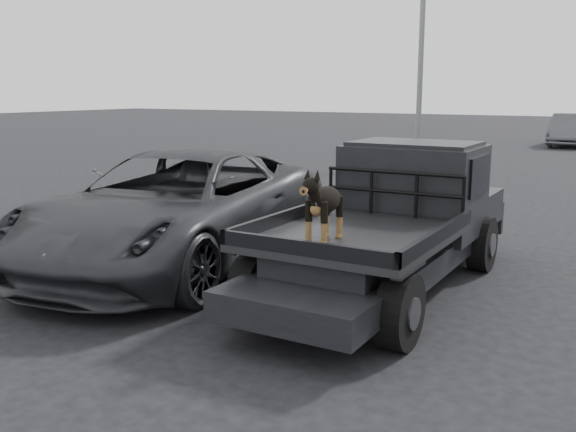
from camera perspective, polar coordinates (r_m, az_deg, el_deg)
The scene contains 7 objects.
ground at distance 6.58m, azimuth 8.00°, elevation -11.12°, with size 120.00×120.00×0.00m, color black.
flatbed_ute at distance 8.12m, azimuth 8.68°, elevation -3.38°, with size 2.00×5.40×0.92m, color black, non-canonical shape.
ute_cab at distance 8.83m, azimuth 11.15°, elevation 3.66°, with size 1.72×1.30×0.88m, color black, non-canonical shape.
headache_rack at distance 8.16m, azimuth 9.35°, elevation 1.94°, with size 1.80×0.08×0.55m, color black, non-canonical shape.
dog at distance 6.70m, azimuth 3.26°, elevation 0.90°, with size 0.32×0.60×0.74m, color black, non-canonical shape.
parked_suv at distance 9.35m, azimuth -9.75°, elevation 0.71°, with size 2.69×5.84×1.62m, color #2C2D31.
distant_car_a at distance 31.57m, azimuth 23.77°, elevation 7.02°, with size 1.51×4.34×1.43m, color #4B4B50.
Camera 1 is at (2.26, -5.65, 2.48)m, focal length 40.00 mm.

